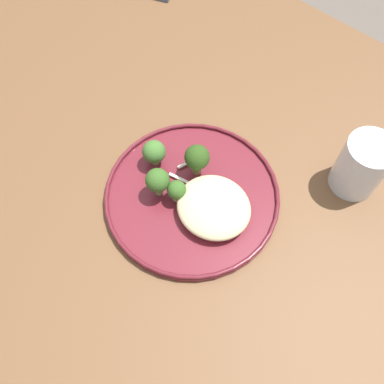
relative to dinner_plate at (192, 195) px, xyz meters
name	(u,v)px	position (x,y,z in m)	size (l,w,h in m)	color
ground	(206,301)	(-0.03, -0.04, -0.75)	(6.00, 6.00, 0.00)	#665B51
wooden_dining_table	(217,212)	(-0.03, -0.04, -0.09)	(1.40, 1.00, 0.74)	brown
dinner_plate	(192,195)	(0.00, 0.00, 0.00)	(0.29, 0.29, 0.02)	maroon
noodle_bed	(214,207)	(-0.05, 0.00, 0.02)	(0.12, 0.11, 0.03)	beige
seared_scallop_tiny_bay	(227,194)	(-0.05, -0.03, 0.01)	(0.03, 0.03, 0.02)	#E5C689
seared_scallop_left_edge	(210,208)	(-0.04, 0.00, 0.01)	(0.03, 0.03, 0.02)	beige
seared_scallop_center_golden	(193,214)	(-0.03, 0.03, 0.01)	(0.03, 0.03, 0.02)	#DBB77A
seared_scallop_large_seared	(219,224)	(-0.07, 0.02, 0.01)	(0.04, 0.04, 0.01)	#DBB77A
broccoli_floret_near_rim	(177,190)	(0.01, 0.02, 0.03)	(0.03, 0.03, 0.04)	#89A356
broccoli_floret_front_edge	(157,181)	(0.04, 0.03, 0.04)	(0.04, 0.04, 0.06)	#89A356
broccoli_floret_left_leaning	(196,159)	(0.02, -0.04, 0.04)	(0.04, 0.04, 0.06)	#89A356
broccoli_floret_small_sprig	(154,152)	(0.09, -0.01, 0.03)	(0.04, 0.04, 0.05)	#89A356
onion_sliver_curled_piece	(182,180)	(0.03, -0.01, 0.01)	(0.05, 0.01, 0.00)	silver
onion_sliver_long_sliver	(190,161)	(0.05, -0.04, 0.01)	(0.04, 0.01, 0.00)	silver
water_glass	(360,168)	(-0.18, -0.20, 0.04)	(0.08, 0.08, 0.10)	silver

